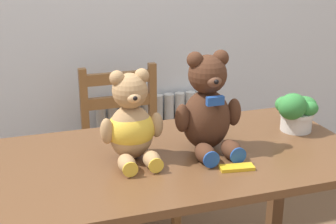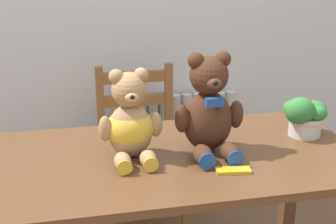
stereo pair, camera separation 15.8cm
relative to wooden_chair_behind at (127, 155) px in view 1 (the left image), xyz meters
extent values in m
cylinder|color=beige|center=(-0.08, 0.30, -0.12)|extent=(0.06, 0.06, 0.67)
cylinder|color=beige|center=(-0.01, 0.30, -0.12)|extent=(0.06, 0.06, 0.67)
cylinder|color=beige|center=(0.06, 0.30, -0.12)|extent=(0.06, 0.06, 0.67)
cylinder|color=beige|center=(0.13, 0.30, -0.12)|extent=(0.06, 0.06, 0.67)
cylinder|color=beige|center=(0.19, 0.30, -0.12)|extent=(0.06, 0.06, 0.67)
cylinder|color=beige|center=(0.26, 0.30, -0.12)|extent=(0.06, 0.06, 0.67)
cylinder|color=beige|center=(0.33, 0.30, -0.12)|extent=(0.06, 0.06, 0.67)
cylinder|color=beige|center=(0.39, 0.30, -0.12)|extent=(0.06, 0.06, 0.67)
cylinder|color=beige|center=(0.46, 0.30, -0.12)|extent=(0.06, 0.06, 0.67)
cylinder|color=beige|center=(0.53, 0.30, -0.12)|extent=(0.06, 0.06, 0.67)
cylinder|color=beige|center=(0.60, 0.30, -0.12)|extent=(0.06, 0.06, 0.67)
cube|color=beige|center=(0.26, 0.30, -0.44)|extent=(0.74, 0.10, 0.04)
cube|color=brown|center=(-0.06, -0.72, 0.30)|extent=(1.51, 0.70, 0.03)
cube|color=brown|center=(0.65, -0.42, -0.08)|extent=(0.06, 0.06, 0.74)
cube|color=brown|center=(0.00, -0.05, -0.01)|extent=(0.41, 0.45, 0.03)
cube|color=brown|center=(0.19, -0.26, -0.24)|extent=(0.04, 0.04, 0.43)
cube|color=brown|center=(0.19, 0.16, -0.01)|extent=(0.04, 0.04, 0.90)
cube|color=brown|center=(-0.19, 0.16, -0.01)|extent=(0.04, 0.04, 0.90)
cube|color=brown|center=(0.00, 0.16, 0.38)|extent=(0.33, 0.03, 0.06)
cube|color=brown|center=(0.00, 0.16, 0.25)|extent=(0.33, 0.03, 0.06)
ellipsoid|color=tan|center=(-0.14, -0.70, 0.42)|extent=(0.16, 0.14, 0.20)
sphere|color=tan|center=(-0.14, -0.70, 0.57)|extent=(0.12, 0.12, 0.12)
sphere|color=tan|center=(-0.09, -0.70, 0.61)|extent=(0.05, 0.05, 0.05)
sphere|color=tan|center=(-0.18, -0.70, 0.61)|extent=(0.05, 0.05, 0.05)
ellipsoid|color=#E5B279|center=(-0.14, -0.74, 0.56)|extent=(0.05, 0.05, 0.04)
sphere|color=black|center=(-0.13, -0.77, 0.56)|extent=(0.02, 0.02, 0.02)
ellipsoid|color=tan|center=(-0.05, -0.71, 0.44)|extent=(0.05, 0.05, 0.09)
ellipsoid|color=tan|center=(-0.23, -0.72, 0.44)|extent=(0.05, 0.05, 0.09)
ellipsoid|color=tan|center=(-0.09, -0.80, 0.35)|extent=(0.06, 0.10, 0.06)
cylinder|color=gold|center=(-0.09, -0.85, 0.35)|extent=(0.05, 0.01, 0.05)
ellipsoid|color=tan|center=(-0.18, -0.80, 0.35)|extent=(0.06, 0.10, 0.06)
cylinder|color=gold|center=(-0.18, -0.85, 0.35)|extent=(0.05, 0.01, 0.05)
ellipsoid|color=gold|center=(-0.14, -0.70, 0.42)|extent=(0.18, 0.15, 0.14)
ellipsoid|color=#472819|center=(0.15, -0.70, 0.43)|extent=(0.18, 0.16, 0.22)
sphere|color=#472819|center=(0.15, -0.70, 0.60)|extent=(0.14, 0.14, 0.14)
sphere|color=#472819|center=(0.20, -0.70, 0.66)|extent=(0.06, 0.06, 0.06)
sphere|color=#472819|center=(0.10, -0.70, 0.66)|extent=(0.06, 0.06, 0.06)
ellipsoid|color=brown|center=(0.15, -0.75, 0.59)|extent=(0.06, 0.05, 0.04)
sphere|color=black|center=(0.15, -0.78, 0.59)|extent=(0.02, 0.02, 0.02)
ellipsoid|color=#472819|center=(0.25, -0.72, 0.45)|extent=(0.05, 0.05, 0.10)
ellipsoid|color=#472819|center=(0.05, -0.72, 0.45)|extent=(0.05, 0.05, 0.10)
ellipsoid|color=#472819|center=(0.20, -0.81, 0.35)|extent=(0.07, 0.11, 0.07)
cylinder|color=#1E4793|center=(0.20, -0.87, 0.35)|extent=(0.06, 0.01, 0.06)
ellipsoid|color=#472819|center=(0.10, -0.81, 0.35)|extent=(0.07, 0.11, 0.07)
cylinder|color=#1E4793|center=(0.10, -0.87, 0.35)|extent=(0.06, 0.01, 0.06)
cube|color=#1E4793|center=(0.15, -0.77, 0.52)|extent=(0.06, 0.02, 0.03)
cylinder|color=beige|center=(0.57, -0.65, 0.36)|extent=(0.13, 0.13, 0.08)
cylinder|color=beige|center=(0.57, -0.65, 0.39)|extent=(0.14, 0.14, 0.02)
ellipsoid|color=#337F38|center=(0.60, -0.64, 0.42)|extent=(0.11, 0.10, 0.07)
ellipsoid|color=#337F38|center=(0.57, -0.60, 0.42)|extent=(0.08, 0.06, 0.05)
ellipsoid|color=#337F38|center=(0.52, -0.63, 0.43)|extent=(0.08, 0.08, 0.07)
ellipsoid|color=#337F38|center=(0.52, -0.68, 0.43)|extent=(0.12, 0.10, 0.11)
ellipsoid|color=#337F38|center=(0.59, -0.69, 0.42)|extent=(0.07, 0.05, 0.06)
cube|color=gold|center=(0.18, -0.90, 0.32)|extent=(0.12, 0.06, 0.01)
camera|label=1|loc=(-0.48, -2.18, 1.03)|focal=50.00mm
camera|label=2|loc=(-0.33, -2.22, 1.03)|focal=50.00mm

